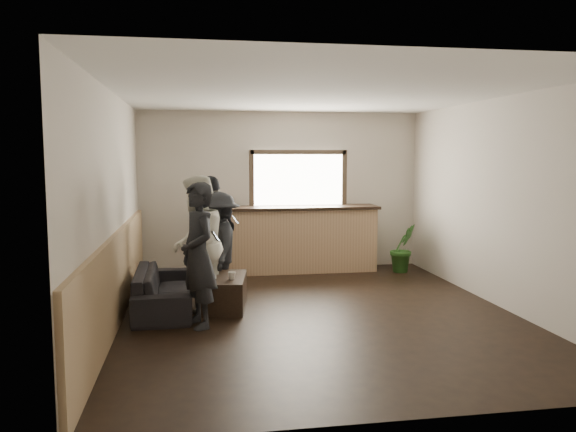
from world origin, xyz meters
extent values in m
cube|color=black|center=(0.00, 0.00, 0.00)|extent=(5.00, 6.00, 0.01)
cube|color=silver|center=(0.00, 0.00, 2.80)|extent=(5.00, 6.00, 0.01)
cube|color=#BDB4A6|center=(0.00, 3.00, 1.40)|extent=(5.00, 0.01, 2.80)
cube|color=#BDB4A6|center=(0.00, -3.00, 1.40)|extent=(5.00, 0.01, 2.80)
cube|color=#BDB4A6|center=(-2.50, 0.00, 1.40)|extent=(0.01, 6.00, 2.80)
cube|color=#BDB4A6|center=(2.50, 0.00, 1.40)|extent=(0.01, 6.00, 2.80)
cube|color=tan|center=(-2.47, 0.00, 0.55)|extent=(0.06, 5.90, 1.10)
cube|color=#A77E5A|center=(0.30, 2.68, 0.55)|extent=(2.60, 0.60, 1.10)
cube|color=black|center=(0.30, 2.68, 1.12)|extent=(2.70, 0.68, 0.05)
cube|color=white|center=(0.30, 2.96, 1.60)|extent=(1.60, 0.06, 0.90)
cube|color=#3F3326|center=(0.30, 2.93, 2.09)|extent=(1.72, 0.08, 0.08)
cube|color=#3F3326|center=(-0.54, 2.93, 1.60)|extent=(0.08, 0.08, 1.06)
cube|color=#3F3326|center=(1.14, 2.93, 1.60)|extent=(0.08, 0.08, 1.06)
imported|color=black|center=(-1.96, 0.53, 0.27)|extent=(0.75, 1.85, 0.54)
cube|color=black|center=(-1.16, 0.44, 0.21)|extent=(0.67, 1.03, 0.43)
imported|color=silver|center=(-1.28, 0.65, 0.47)|extent=(0.15, 0.15, 0.10)
imported|color=silver|center=(-1.07, 0.28, 0.47)|extent=(0.12, 0.12, 0.10)
imported|color=#2D6623|center=(2.04, 2.30, 0.42)|extent=(0.55, 0.49, 0.84)
imported|color=black|center=(-1.50, -0.31, 0.86)|extent=(0.61, 0.73, 1.72)
cube|color=black|center=(-1.30, -0.23, 1.07)|extent=(0.11, 0.10, 0.12)
cube|color=silver|center=(-1.30, -0.23, 1.07)|extent=(0.09, 0.09, 0.11)
imported|color=beige|center=(-1.51, 0.42, 0.89)|extent=(0.77, 0.94, 1.77)
cube|color=black|center=(-1.29, 0.39, 0.99)|extent=(0.10, 0.08, 0.12)
cube|color=silver|center=(-1.29, 0.39, 1.00)|extent=(0.08, 0.07, 0.11)
imported|color=black|center=(-1.19, 1.04, 0.76)|extent=(0.57, 0.98, 1.52)
cube|color=black|center=(-0.97, 1.04, 1.12)|extent=(0.09, 0.07, 0.12)
cube|color=silver|center=(-0.97, 1.04, 1.12)|extent=(0.08, 0.06, 0.11)
imported|color=black|center=(-1.27, 1.77, 0.86)|extent=(0.99, 1.04, 1.72)
cube|color=black|center=(-1.10, 1.62, 1.29)|extent=(0.12, 0.11, 0.12)
cube|color=silver|center=(-1.10, 1.62, 1.30)|extent=(0.10, 0.10, 0.11)
camera|label=1|loc=(-1.53, -6.91, 2.02)|focal=35.00mm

